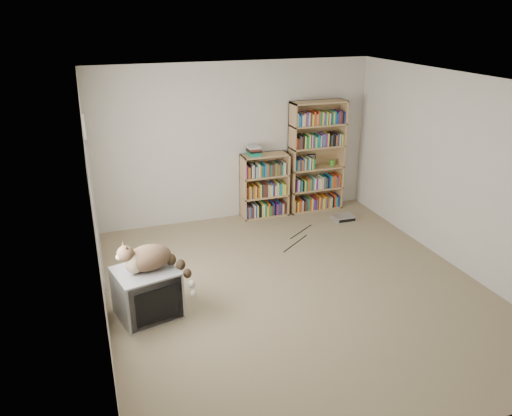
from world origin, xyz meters
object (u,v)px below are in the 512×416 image
object	(u,v)px
crt_tv	(147,292)
cat	(155,261)
dvd_player	(343,218)
bookcase_tall	(316,160)
bookcase_short	(264,188)

from	to	relation	value
crt_tv	cat	distance (m)	0.40
cat	dvd_player	distance (m)	3.75
bookcase_tall	dvd_player	distance (m)	1.08
crt_tv	bookcase_short	bearing A→B (deg)	32.68
bookcase_short	crt_tv	bearing A→B (deg)	-134.12
crt_tv	cat	world-z (taller)	cat
dvd_player	cat	bearing A→B (deg)	-150.34
crt_tv	bookcase_short	size ratio (longest dim) A/B	0.72
bookcase_short	dvd_player	bearing A→B (deg)	-28.77
cat	dvd_player	bearing A→B (deg)	16.10
crt_tv	bookcase_short	distance (m)	3.22
bookcase_short	dvd_player	world-z (taller)	bookcase_short
bookcase_short	bookcase_tall	bearing A→B (deg)	0.07
dvd_player	bookcase_short	bearing A→B (deg)	153.40
cat	bookcase_tall	distance (m)	3.84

